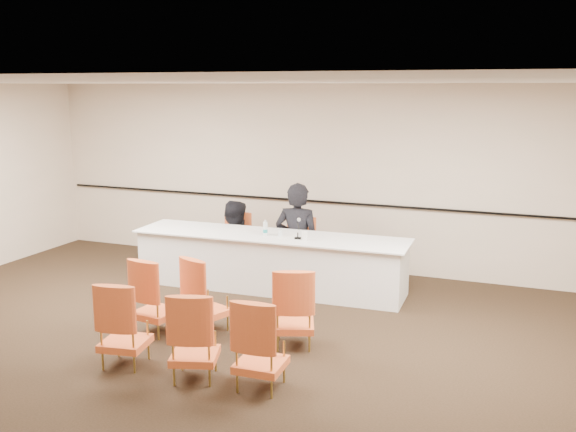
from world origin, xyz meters
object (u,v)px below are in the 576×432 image
Objects in this scene: panelist_main_chair at (297,249)px; aud_chair_front_mid at (206,294)px; water_bottle at (265,228)px; aud_chair_front_right at (294,307)px; panel_table at (270,262)px; panelist_main at (297,245)px; panelist_second at (234,254)px; coffee_cup at (305,236)px; aud_chair_front_left at (156,295)px; drinking_glass at (280,233)px; aud_chair_back_left at (124,323)px; microphone at (298,229)px; aud_chair_back_mid at (194,335)px; aud_chair_back_right at (261,343)px; panelist_second_chair at (233,244)px.

panelist_main_chair and aud_chair_front_mid have the same top height.
water_bottle is 0.24× the size of aud_chair_front_right.
panel_table is 2.08× the size of panelist_main.
panelist_second is 1.74m from coffee_cup.
water_bottle is 0.24× the size of aud_chair_front_left.
panelist_main_chair is 0.75m from drinking_glass.
panelist_main_chair is at bearing 166.79° from panelist_second.
panel_table is 0.65m from panelist_main.
panelist_second is 1.83× the size of aud_chair_back_left.
panelist_main_chair is 3.68m from aud_chair_back_left.
microphone is 2.99m from aud_chair_back_mid.
aud_chair_back_mid and aud_chair_back_right have the same top height.
panelist_second_chair is at bearing 92.26° from aud_chair_back_mid.
panelist_second_chair is 1.13m from water_bottle.
panelist_main is at bearing 87.66° from drinking_glass.
panelist_second is at bearing -180.00° from panelist_main_chair.
panelist_main is at bearing 69.06° from panel_table.
water_bottle reaches higher than aud_chair_front_mid.
panelist_main is 2.07× the size of aud_chair_front_mid.
panel_table is 2.20m from aud_chair_front_left.
aud_chair_back_right is at bearing -67.36° from water_bottle.
aud_chair_back_right is at bearing -78.51° from coffee_cup.
microphone is 2.34m from aud_chair_front_left.
panel_table is at bearing 99.70° from aud_chair_front_right.
aud_chair_back_left and aud_chair_back_right have the same top height.
panelist_second_chair is at bearing 180.00° from panelist_second.
panel_table is 4.31× the size of aud_chair_back_left.
panel_table is 1.05m from panelist_second_chair.
panelist_second reaches higher than aud_chair_back_left.
microphone reaches higher than aud_chair_back_mid.
aud_chair_front_left and aud_chair_front_mid have the same top height.
panel_table is 18.09× the size of water_bottle.
aud_chair_front_left is at bearing -108.68° from panelist_main_chair.
aud_chair_back_mid is at bearing -80.31° from water_bottle.
aud_chair_front_right is (1.70, 0.23, 0.00)m from aud_chair_front_left.
panel_table is 4.31× the size of aud_chair_back_right.
aud_chair_front_right is 1.00× the size of aud_chair_back_mid.
aud_chair_back_mid is at bearing -139.23° from aud_chair_front_right.
panelist_main is (0.21, 0.60, 0.13)m from panel_table.
panelist_second reaches higher than coffee_cup.
aud_chair_back_left is (-0.40, -3.03, 0.06)m from panel_table.
drinking_glass is at bearing 4.56° from water_bottle.
aud_chair_front_left is 1.00× the size of aud_chair_back_right.
aud_chair_back_left is (0.20, -0.91, 0.00)m from aud_chair_front_left.
water_bottle is 0.24× the size of aud_chair_back_left.
drinking_glass is 0.11× the size of aud_chair_front_right.
panelist_second is 6.21× the size of microphone.
coffee_cup is 0.14× the size of aud_chair_back_left.
drinking_glass is 0.11× the size of aud_chair_back_mid.
microphone is 3.02m from aud_chair_back_right.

